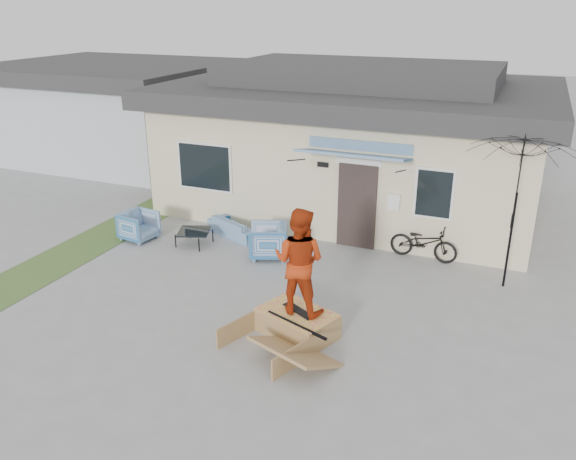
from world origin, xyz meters
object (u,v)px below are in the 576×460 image
at_px(armchair_right, 268,239).
at_px(coffee_table, 194,238).
at_px(skateboard, 299,310).
at_px(loveseat, 236,224).
at_px(skate_ramp, 297,323).
at_px(skater, 299,260).
at_px(patio_umbrella, 515,209).
at_px(armchair_left, 139,224).
at_px(bicycle, 424,239).

bearing_deg(armchair_right, coffee_table, -110.11).
bearing_deg(skateboard, coffee_table, 173.58).
xyz_separation_m(coffee_table, skateboard, (3.95, -2.87, 0.29)).
bearing_deg(loveseat, skate_ramp, 154.19).
distance_m(loveseat, coffee_table, 1.16).
distance_m(skate_ramp, skater, 1.25).
xyz_separation_m(loveseat, patio_umbrella, (6.62, -0.36, 1.43)).
height_order(armchair_left, bicycle, bicycle).
xyz_separation_m(armchair_right, coffee_table, (-2.01, -0.04, -0.26)).
height_order(armchair_right, skater, skater).
height_order(loveseat, armchair_right, armchair_right).
bearing_deg(armchair_left, skater, -107.14).
height_order(bicycle, skater, skater).
bearing_deg(loveseat, bicycle, -151.31).
height_order(patio_umbrella, skateboard, patio_umbrella).
distance_m(patio_umbrella, skater, 4.81).
bearing_deg(skateboard, loveseat, 160.29).
relative_size(bicycle, skater, 0.82).
relative_size(loveseat, skateboard, 2.16).
xyz_separation_m(patio_umbrella, skater, (-3.35, -3.44, -0.27)).
bearing_deg(bicycle, armchair_right, 115.68).
xyz_separation_m(bicycle, skate_ramp, (-1.50, -4.24, -0.29)).
bearing_deg(skate_ramp, bicycle, 90.86).
xyz_separation_m(armchair_right, skate_ramp, (1.92, -2.96, -0.22)).
xyz_separation_m(coffee_table, patio_umbrella, (7.30, 0.57, 1.56)).
relative_size(loveseat, coffee_table, 2.15).
height_order(bicycle, patio_umbrella, patio_umbrella).
xyz_separation_m(skateboard, skater, (0.00, 0.00, 1.00)).
distance_m(loveseat, armchair_left, 2.45).
bearing_deg(patio_umbrella, armchair_right, -174.30).
height_order(loveseat, skate_ramp, loveseat).
relative_size(loveseat, skater, 0.82).
bearing_deg(skate_ramp, patio_umbrella, 66.31).
xyz_separation_m(armchair_left, armchair_right, (3.48, 0.29, 0.04)).
height_order(loveseat, skater, skater).
height_order(loveseat, armchair_left, armchair_left).
height_order(loveseat, bicycle, bicycle).
xyz_separation_m(loveseat, skateboard, (3.27, -3.80, 0.16)).
bearing_deg(armchair_left, bicycle, -68.45).
bearing_deg(coffee_table, armchair_right, 1.23).
bearing_deg(skater, patio_umbrella, -132.01).
bearing_deg(skate_ramp, skateboard, 90.00).
xyz_separation_m(patio_umbrella, skateboard, (-3.35, -3.44, -1.28)).
relative_size(armchair_right, bicycle, 0.56).
bearing_deg(coffee_table, armchair_left, -170.64).
relative_size(coffee_table, patio_umbrella, 0.32).
distance_m(armchair_right, patio_umbrella, 5.47).
relative_size(loveseat, patio_umbrella, 0.70).
bearing_deg(armchair_right, loveseat, -145.07).
height_order(armchair_right, skate_ramp, armchair_right).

